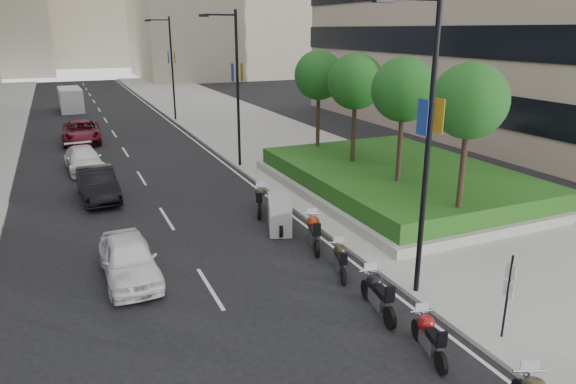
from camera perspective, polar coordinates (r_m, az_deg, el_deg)
ground at (r=14.16m, az=2.05°, el=-16.50°), size 160.00×160.00×0.00m
sidewalk_right at (r=43.64m, az=-4.61°, el=7.19°), size 10.00×100.00×0.15m
lane_edge at (r=42.22m, az=-11.44°, el=6.45°), size 0.12×100.00×0.01m
lane_centre at (r=41.44m, az=-18.48°, el=5.68°), size 0.12×100.00×0.01m
planter at (r=26.63m, az=12.06°, el=0.67°), size 10.00×14.00×0.40m
hedge at (r=26.47m, az=12.14°, el=1.91°), size 9.40×13.40×0.80m
tree_0 at (r=20.11m, az=19.52°, el=9.45°), size 2.80×2.80×6.30m
tree_1 at (r=23.16m, az=12.71°, el=10.97°), size 2.80×2.80×6.30m
tree_2 at (r=26.47m, az=7.50°, el=12.03°), size 2.80×2.80×6.30m
tree_3 at (r=29.94m, az=3.44°, el=12.78°), size 2.80×2.80×6.30m
lamp_post_0 at (r=15.10m, az=14.92°, el=6.05°), size 2.34×0.45×9.00m
lamp_post_1 at (r=30.13m, az=-5.92°, el=12.06°), size 2.34×0.45×9.00m
lamp_post_2 at (r=47.52m, az=-12.96°, el=13.73°), size 2.34×0.45×9.00m
parking_sign at (r=14.64m, az=23.23°, el=-10.22°), size 0.06×0.32×2.50m
motorcycle_1 at (r=13.93m, az=15.36°, el=-15.18°), size 0.78×1.99×1.01m
motorcycle_2 at (r=15.42m, az=9.91°, el=-11.07°), size 0.76×2.28×1.14m
motorcycle_3 at (r=17.53m, az=5.84°, el=-7.49°), size 0.90×1.90×0.99m
motorcycle_4 at (r=19.52m, az=2.87°, el=-4.41°), size 1.00×2.26×1.17m
motorcycle_5 at (r=21.17m, az=-0.96°, el=-2.49°), size 1.56×2.35×1.32m
motorcycle_6 at (r=23.14m, az=-3.12°, el=-0.91°), size 1.08×2.09×1.11m
car_a at (r=17.84m, az=-17.28°, el=-7.13°), size 1.76×4.23×1.43m
car_b at (r=26.63m, az=-20.40°, el=0.85°), size 1.84×4.69×1.52m
car_c at (r=32.36m, az=-21.77°, el=3.39°), size 2.21×4.78×1.35m
car_d at (r=40.72m, az=-21.97°, el=6.22°), size 2.79×5.68×1.55m
delivery_van at (r=57.05m, az=-22.97°, el=9.34°), size 2.25×5.51×2.29m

